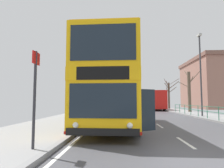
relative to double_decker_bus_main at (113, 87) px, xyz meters
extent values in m
cube|color=#47474C|center=(2.74, -7.11, -2.34)|extent=(8.40, 140.00, 0.06)
cube|color=silver|center=(2.74, -4.51, -2.31)|extent=(0.12, 2.00, 0.00)
cube|color=silver|center=(2.74, 0.29, -2.31)|extent=(0.12, 2.00, 0.00)
cube|color=silver|center=(2.74, 5.09, -2.31)|extent=(0.12, 2.00, 0.00)
cube|color=silver|center=(2.74, 9.89, -2.31)|extent=(0.12, 2.00, 0.00)
cube|color=silver|center=(2.74, 14.69, -2.31)|extent=(0.12, 2.00, 0.00)
cube|color=silver|center=(2.74, 19.49, -2.31)|extent=(0.12, 2.00, 0.00)
cube|color=silver|center=(2.74, 24.29, -2.31)|extent=(0.12, 2.00, 0.00)
cube|color=silver|center=(2.74, 29.09, -2.31)|extent=(0.12, 2.00, 0.00)
cube|color=silver|center=(2.74, 33.89, -2.31)|extent=(0.12, 2.00, 0.00)
cube|color=silver|center=(2.74, 38.69, -2.31)|extent=(0.12, 2.00, 0.00)
cube|color=silver|center=(2.74, 43.49, -2.31)|extent=(0.12, 2.00, 0.00)
cube|color=silver|center=(-1.21, -7.11, -2.31)|extent=(0.12, 133.00, 0.00)
cube|color=gray|center=(-1.56, -7.11, -2.24)|extent=(0.20, 140.00, 0.14)
cube|color=#F4B20F|center=(0.00, 0.02, -1.04)|extent=(2.89, 10.45, 1.83)
cube|color=#F4B20F|center=(0.00, 0.02, 0.11)|extent=(2.91, 10.50, 0.48)
cube|color=#F4B20F|center=(0.00, 0.02, 1.19)|extent=(2.89, 10.45, 1.67)
cube|color=#D0970D|center=(0.00, 0.02, 2.06)|extent=(2.81, 10.14, 0.08)
cube|color=#19232D|center=(-0.16, -5.19, -0.82)|extent=(2.28, 0.10, 1.17)
cube|color=black|center=(-0.16, -5.19, 0.11)|extent=(1.81, 0.08, 0.46)
cube|color=#19232D|center=(-0.16, -5.19, 1.19)|extent=(2.28, 0.10, 1.27)
cube|color=black|center=(-0.16, -5.19, -1.86)|extent=(2.46, 0.15, 0.24)
cube|color=#B2140F|center=(0.00, 0.02, -1.90)|extent=(2.92, 10.50, 0.10)
cube|color=#19232D|center=(1.31, 0.24, -0.79)|extent=(0.26, 8.09, 0.95)
cube|color=#19232D|center=(1.30, -0.02, 1.27)|extent=(0.30, 9.34, 1.00)
cube|color=#19232D|center=(-1.30, 0.31, -0.79)|extent=(0.26, 8.09, 0.95)
cube|color=#19232D|center=(-1.31, 0.05, 1.27)|extent=(0.30, 9.34, 1.00)
sphere|color=white|center=(0.75, -5.23, -1.64)|extent=(0.21, 0.21, 0.20)
sphere|color=white|center=(-1.06, -5.17, -1.64)|extent=(0.21, 0.21, 0.20)
cube|color=#19232D|center=(1.45, -4.17, -1.17)|extent=(0.69, 0.47, 1.58)
cube|color=black|center=(1.12, -3.86, -1.17)|extent=(0.13, 0.90, 1.58)
cylinder|color=black|center=(1.15, -3.01, -1.79)|extent=(0.33, 1.05, 1.04)
cylinder|color=black|center=(-1.33, -2.94, -1.79)|extent=(0.33, 1.05, 1.04)
cylinder|color=black|center=(1.34, 3.27, -1.79)|extent=(0.33, 1.05, 1.04)
cylinder|color=black|center=(-1.15, 3.34, -1.79)|extent=(0.33, 1.05, 1.04)
cube|color=red|center=(5.78, 21.97, -0.62)|extent=(2.57, 10.13, 2.74)
cube|color=#19232D|center=(4.57, 21.95, -0.24)|extent=(0.16, 8.58, 1.31)
cube|color=#19232D|center=(7.00, 21.99, -0.24)|extent=(0.16, 8.58, 1.31)
cube|color=#19232D|center=(5.70, 27.03, -0.35)|extent=(2.07, 0.06, 1.64)
cylinder|color=black|center=(4.58, 25.00, -1.83)|extent=(0.30, 0.96, 0.96)
cylinder|color=black|center=(6.89, 25.03, -1.83)|extent=(0.30, 0.96, 0.96)
cylinder|color=black|center=(4.68, 18.71, -1.83)|extent=(0.30, 0.96, 0.96)
cylinder|color=black|center=(6.99, 18.74, -1.83)|extent=(0.30, 0.96, 0.96)
cylinder|color=#236B4C|center=(7.19, 2.32, -1.69)|extent=(0.05, 0.05, 0.95)
cylinder|color=#236B4C|center=(7.19, 4.17, -1.69)|extent=(0.05, 0.05, 0.95)
cylinder|color=#236B4C|center=(7.19, 6.03, -1.69)|extent=(0.05, 0.05, 0.95)
cylinder|color=#236B4C|center=(7.19, 7.88, -1.69)|extent=(0.05, 0.05, 0.95)
cylinder|color=#236B4C|center=(7.19, 9.73, -1.69)|extent=(0.05, 0.05, 0.95)
cylinder|color=#236B4C|center=(7.19, 11.59, -1.69)|extent=(0.05, 0.05, 0.95)
cylinder|color=#236B4C|center=(7.19, 13.44, -1.69)|extent=(0.05, 0.05, 0.95)
cylinder|color=#236B4C|center=(7.19, 3.25, -1.27)|extent=(0.04, 20.38, 0.04)
cylinder|color=#236B4C|center=(7.19, 3.25, -1.65)|extent=(0.04, 20.38, 0.04)
cylinder|color=#2D2D33|center=(-1.99, -6.30, -0.78)|extent=(0.08, 0.08, 2.77)
cube|color=red|center=(-1.99, -6.28, 0.40)|extent=(0.04, 0.44, 0.36)
cylinder|color=#38383D|center=(7.79, 6.65, 1.51)|extent=(0.14, 0.14, 7.37)
cube|color=#B2B2AD|center=(7.79, 6.65, 5.32)|extent=(0.28, 0.60, 0.20)
cylinder|color=brown|center=(9.03, 13.61, 0.35)|extent=(0.39, 0.39, 5.05)
cylinder|color=brown|center=(8.96, 14.18, 2.62)|extent=(0.23, 1.19, 1.02)
cylinder|color=brown|center=(9.70, 13.24, 2.24)|extent=(1.43, 0.85, 1.72)
cylinder|color=brown|center=(9.16, 13.22, 1.69)|extent=(0.37, 0.89, 1.04)
cylinder|color=brown|center=(8.46, 13.80, 1.24)|extent=(1.20, 0.46, 0.77)
cylinder|color=brown|center=(8.94, 24.06, 0.14)|extent=(0.34, 0.34, 4.62)
cylinder|color=brown|center=(9.67, 23.31, 2.51)|extent=(1.52, 1.56, 1.07)
cylinder|color=brown|center=(9.61, 23.26, 1.91)|extent=(1.45, 1.70, 1.27)
cylinder|color=brown|center=(8.65, 23.80, 1.06)|extent=(0.69, 0.62, 1.05)
cylinder|color=brown|center=(8.52, 24.01, 2.47)|extent=(0.91, 0.16, 1.47)
cylinder|color=brown|center=(9.45, 23.42, 1.12)|extent=(1.12, 1.38, 0.98)
cylinder|color=brown|center=(8.65, 23.77, 2.16)|extent=(0.71, 0.70, 1.18)
cylinder|color=brown|center=(8.55, 23.88, 1.86)|extent=(0.91, 0.50, 1.12)
cube|color=#936656|center=(20.30, 30.35, 2.43)|extent=(10.42, 15.51, 9.48)
cube|color=brown|center=(20.30, 30.35, 7.52)|extent=(10.83, 16.13, 0.70)
camera|label=1|loc=(0.48, -11.85, -0.84)|focal=31.86mm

